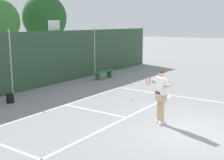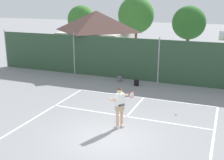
# 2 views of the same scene
# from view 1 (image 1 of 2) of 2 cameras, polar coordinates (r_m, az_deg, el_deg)

# --- Properties ---
(ground_plane) EXTENTS (120.00, 120.00, 0.00)m
(ground_plane) POSITION_cam_1_polar(r_m,az_deg,el_deg) (9.87, 15.33, -9.55)
(ground_plane) COLOR gray
(court_markings) EXTENTS (8.30, 11.10, 0.01)m
(court_markings) POSITION_cam_1_polar(r_m,az_deg,el_deg) (10.08, 11.82, -8.93)
(court_markings) COLOR white
(court_markings) RESTS_ON ground
(chainlink_fence) EXTENTS (26.09, 0.09, 3.11)m
(chainlink_fence) POSITION_cam_1_polar(r_m,az_deg,el_deg) (14.94, -18.93, 3.02)
(chainlink_fence) COLOR #2D4C33
(chainlink_fence) RESTS_ON ground
(basketball_hoop) EXTENTS (0.90, 0.67, 3.55)m
(basketball_hoop) POSITION_cam_1_polar(r_m,az_deg,el_deg) (18.45, -11.08, 7.38)
(basketball_hoop) COLOR #284CB2
(basketball_hoop) RESTS_ON ground
(tennis_player) EXTENTS (0.76, 1.28, 1.85)m
(tennis_player) POSITION_cam_1_polar(r_m,az_deg,el_deg) (10.07, 9.39, -2.28)
(tennis_player) COLOR silver
(tennis_player) RESTS_ON ground
(tennis_ball) EXTENTS (0.07, 0.07, 0.07)m
(tennis_ball) POSITION_cam_1_polar(r_m,az_deg,el_deg) (13.21, 3.87, -3.80)
(tennis_ball) COLOR #CCE033
(tennis_ball) RESTS_ON ground
(backpack_black) EXTENTS (0.32, 0.31, 0.46)m
(backpack_black) POSITION_cam_1_polar(r_m,az_deg,el_deg) (13.46, -19.02, -3.41)
(backpack_black) COLOR black
(backpack_black) RESTS_ON ground
(courtside_bench) EXTENTS (1.60, 0.36, 0.48)m
(courtside_bench) POSITION_cam_1_polar(r_m,az_deg,el_deg) (18.25, -1.62, 1.38)
(courtside_bench) COLOR #336B38
(courtside_bench) RESTS_ON ground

